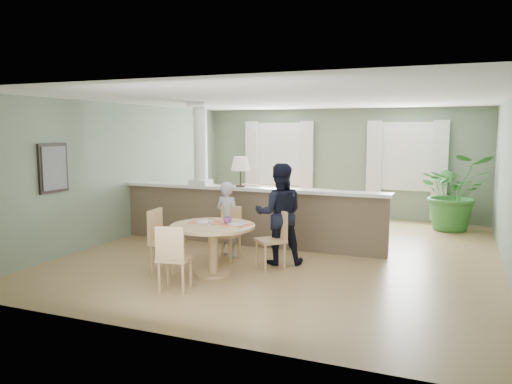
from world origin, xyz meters
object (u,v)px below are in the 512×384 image
at_px(chair_side, 162,238).
at_px(man_person, 279,214).
at_px(chair_far_boy, 228,230).
at_px(dining_table, 213,235).
at_px(sofa, 275,208).
at_px(chair_near, 173,255).
at_px(child_person, 228,219).
at_px(houseplant, 454,192).
at_px(chair_far_man, 275,236).

relative_size(chair_side, man_person, 0.59).
bearing_deg(chair_far_boy, dining_table, -75.79).
relative_size(sofa, chair_near, 3.39).
distance_m(sofa, child_person, 2.63).
distance_m(houseplant, man_person, 4.78).
height_order(dining_table, chair_far_man, chair_far_man).
height_order(sofa, dining_table, sofa).
distance_m(chair_near, child_person, 1.99).
bearing_deg(chair_side, chair_far_man, -63.96).
bearing_deg(chair_far_man, houseplant, 103.28).
bearing_deg(chair_side, child_person, -27.50).
bearing_deg(sofa, child_person, -78.46).
relative_size(chair_far_man, child_person, 0.70).
bearing_deg(chair_side, chair_near, -144.21).
bearing_deg(chair_near, houseplant, -132.32).
relative_size(chair_far_man, chair_near, 1.00).
distance_m(chair_far_boy, chair_far_man, 0.92).
distance_m(chair_near, man_person, 2.10).
relative_size(houseplant, dining_table, 1.31).
height_order(dining_table, chair_near, chair_near).
xyz_separation_m(houseplant, dining_table, (-3.30, -5.01, -0.22)).
height_order(chair_near, chair_side, chair_side).
distance_m(sofa, chair_side, 3.90).
relative_size(chair_side, child_person, 0.75).
height_order(child_person, man_person, man_person).
bearing_deg(dining_table, sofa, 95.62).
xyz_separation_m(chair_side, man_person, (1.48, 1.16, 0.29)).
distance_m(chair_far_man, man_person, 0.41).
bearing_deg(houseplant, chair_far_boy, -130.49).
relative_size(chair_near, man_person, 0.55).
relative_size(chair_far_boy, man_person, 0.54).
height_order(dining_table, chair_side, chair_side).
height_order(chair_far_boy, chair_near, chair_near).
xyz_separation_m(houseplant, chair_side, (-4.09, -5.18, -0.30)).
bearing_deg(chair_near, child_person, -98.49).
bearing_deg(houseplant, sofa, -160.39).
xyz_separation_m(chair_side, child_person, (0.51, 1.25, 0.12)).
distance_m(chair_far_man, chair_near, 1.85).
relative_size(houseplant, man_person, 1.01).
bearing_deg(dining_table, chair_far_boy, 101.73).
bearing_deg(chair_near, chair_side, -61.12).
distance_m(sofa, chair_near, 4.61).
bearing_deg(chair_near, chair_far_man, -129.75).
bearing_deg(man_person, houseplant, -145.56).
relative_size(chair_far_boy, chair_far_man, 0.99).
xyz_separation_m(dining_table, chair_far_boy, (-0.19, 0.93, -0.12)).
xyz_separation_m(chair_near, man_person, (0.85, 1.90, 0.32)).
height_order(chair_far_boy, chair_side, chair_side).
relative_size(child_person, man_person, 0.79).
relative_size(dining_table, chair_near, 1.39).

